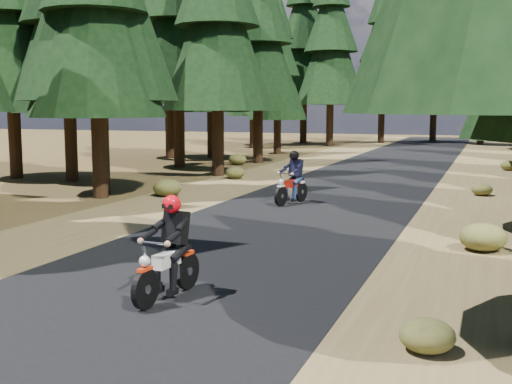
{
  "coord_description": "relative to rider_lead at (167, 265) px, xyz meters",
  "views": [
    {
      "loc": [
        4.95,
        -11.91,
        2.99
      ],
      "look_at": [
        0.0,
        1.5,
        1.1
      ],
      "focal_mm": 45.0,
      "sensor_mm": 36.0,
      "label": 1
    }
  ],
  "objects": [
    {
      "name": "shoulder_r",
      "position": [
        4.33,
        8.23,
        -0.54
      ],
      "size": [
        3.2,
        100.0,
        0.01
      ],
      "primitive_type": "cube",
      "color": "brown",
      "rests_on": "ground"
    },
    {
      "name": "road",
      "position": [
        -0.27,
        8.23,
        -0.54
      ],
      "size": [
        6.0,
        100.0,
        0.01
      ],
      "primitive_type": "cube",
      "color": "black",
      "rests_on": "ground"
    },
    {
      "name": "understory_shrubs",
      "position": [
        0.66,
        11.34,
        -0.27
      ],
      "size": [
        14.95,
        29.44,
        0.68
      ],
      "color": "#474C1E",
      "rests_on": "ground"
    },
    {
      "name": "rider_lead",
      "position": [
        0.0,
        0.0,
        0.0
      ],
      "size": [
        0.71,
        1.86,
        1.62
      ],
      "rotation": [
        0.0,
        0.0,
        3.05
      ],
      "color": "silver",
      "rests_on": "road"
    },
    {
      "name": "shoulder_l",
      "position": [
        -4.87,
        8.23,
        -0.54
      ],
      "size": [
        3.2,
        100.0,
        0.01
      ],
      "primitive_type": "cube",
      "color": "brown",
      "rests_on": "ground"
    },
    {
      "name": "ground",
      "position": [
        -0.27,
        3.23,
        -0.55
      ],
      "size": [
        120.0,
        120.0,
        0.0
      ],
      "primitive_type": "plane",
      "color": "#443318",
      "rests_on": "ground"
    },
    {
      "name": "pine_forest",
      "position": [
        -0.29,
        24.28,
        7.34
      ],
      "size": [
        34.59,
        55.08,
        16.32
      ],
      "color": "black",
      "rests_on": "ground"
    },
    {
      "name": "rider_follow",
      "position": [
        -1.12,
        10.22,
        0.01
      ],
      "size": [
        1.0,
        1.92,
        1.64
      ],
      "rotation": [
        0.0,
        0.0,
        2.89
      ],
      "color": "maroon",
      "rests_on": "road"
    }
  ]
}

